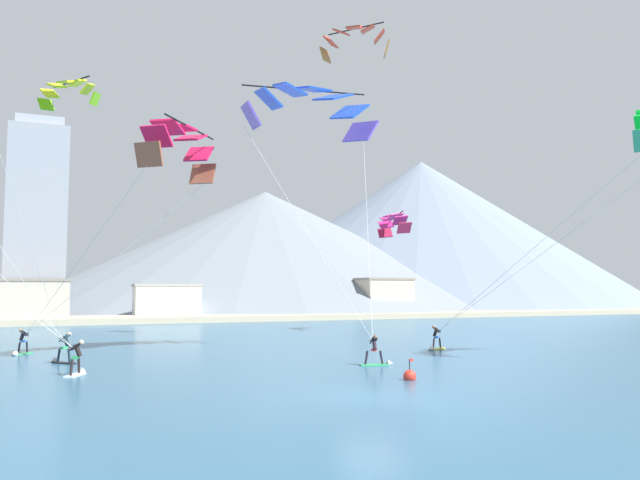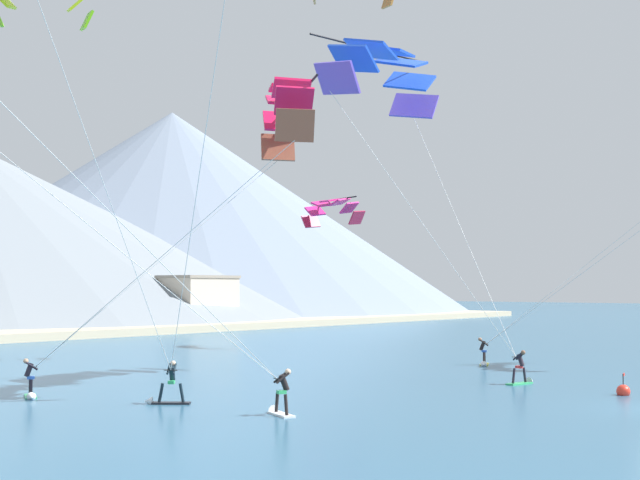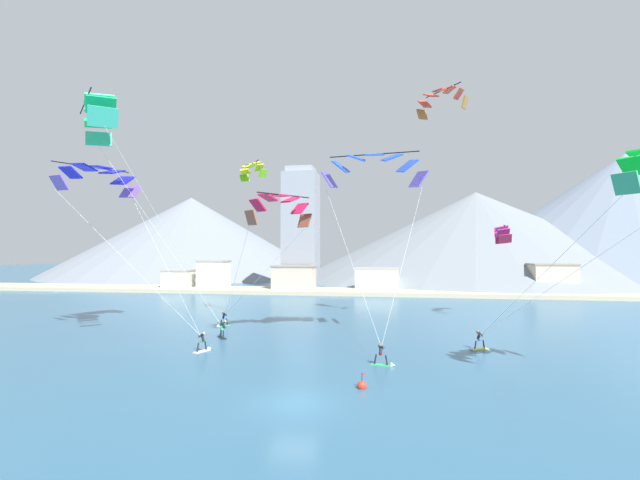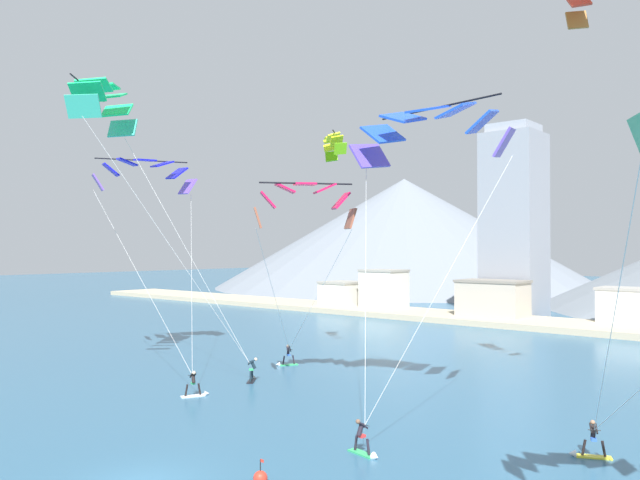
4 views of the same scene
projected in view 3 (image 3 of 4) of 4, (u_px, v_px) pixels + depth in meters
name	position (u px, v px, depth m)	size (l,w,h in m)	color
ground_plane	(294.00, 403.00, 22.54)	(400.00, 400.00, 0.00)	#2D5B7A
kitesurfer_near_lead	(222.00, 332.00, 39.44)	(1.39, 1.62, 1.70)	black
kitesurfer_near_trail	(384.00, 359.00, 29.83)	(1.78, 0.72, 1.64)	#33B266
kitesurfer_mid_center	(477.00, 344.00, 34.68)	(1.74, 1.12, 1.63)	yellow
kitesurfer_far_left	(204.00, 345.00, 34.17)	(1.09, 1.75, 1.68)	white
kitesurfer_far_right	(222.00, 322.00, 45.31)	(1.22, 1.70, 1.64)	#33B266
parafoil_kite_near_lead	(100.00, 115.00, 34.62)	(11.23, 10.05, 18.91)	#3AC7A0
parafoil_kite_near_trail	(374.00, 166.00, 37.34)	(9.20, 8.74, 15.52)	#6148C5
parafoil_kite_far_left	(98.00, 177.00, 41.86)	(15.95, 9.53, 15.15)	#7B50CB
parafoil_kite_far_right	(279.00, 207.00, 37.79)	(10.26, 9.58, 11.79)	#9A4F37
parafoil_kite_distant_high_outer	(441.00, 98.00, 43.38)	(4.90, 4.22, 2.61)	#B06D2C
parafoil_kite_distant_low_drift	(502.00, 232.00, 49.42)	(2.37, 5.78, 2.11)	#AC1F3F
parafoil_kite_distant_mid_solo	(252.00, 169.00, 48.44)	(4.03, 3.72, 1.95)	#6DC614
race_marker_buoy	(362.00, 386.00, 24.99)	(0.56, 0.56, 1.02)	red
shoreline_strip	(362.00, 292.00, 79.28)	(180.00, 10.00, 0.70)	#BCAD8E
shore_building_harbour_front	(214.00, 275.00, 85.68)	(5.68, 4.95, 6.08)	silver
shore_building_promenade_mid	(552.00, 279.00, 78.31)	(7.59, 5.75, 5.65)	beige
shore_building_quay_east	(377.00, 280.00, 83.65)	(8.56, 4.42, 4.62)	silver
shore_building_quay_west	(180.00, 280.00, 86.37)	(5.32, 5.71, 4.17)	silver
shore_building_old_town	(294.00, 279.00, 82.59)	(8.23, 5.01, 5.14)	#B7AD9E
highrise_tower	(301.00, 229.00, 89.24)	(7.00, 7.00, 25.38)	gray
mountain_peak_west_ridge	(191.00, 236.00, 142.48)	(88.95, 88.95, 25.66)	slate
mountain_peak_central_summit	(476.00, 235.00, 121.13)	(100.95, 100.95, 24.58)	slate
mountain_peak_east_shoulder	(626.00, 216.00, 116.89)	(102.83, 102.83, 34.64)	slate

